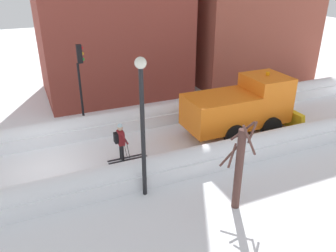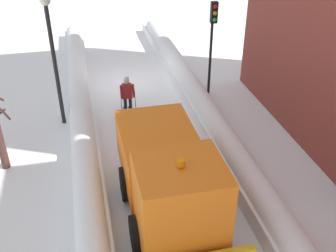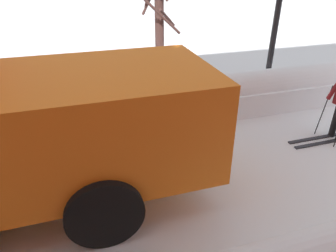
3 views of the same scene
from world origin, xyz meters
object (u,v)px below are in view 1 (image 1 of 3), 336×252
object	(u,v)px
skier	(121,140)
street_lamp	(142,113)
bare_tree_near	(239,166)
plow_truck	(242,106)
traffic_light_pole	(81,72)

from	to	relation	value
skier	street_lamp	size ratio (longest dim) A/B	0.34
skier	street_lamp	distance (m)	3.64
street_lamp	bare_tree_near	distance (m)	3.79
street_lamp	bare_tree_near	bearing A→B (deg)	53.59
plow_truck	street_lamp	size ratio (longest dim) A/B	1.13
plow_truck	traffic_light_pole	world-z (taller)	traffic_light_pole
plow_truck	bare_tree_near	xyz separation A→B (m)	(5.09, -3.67, 0.23)
bare_tree_near	plow_truck	bearing A→B (deg)	144.22
traffic_light_pole	bare_tree_near	xyz separation A→B (m)	(8.77, 3.63, -1.43)
plow_truck	bare_tree_near	size ratio (longest dim) A/B	1.66
plow_truck	bare_tree_near	world-z (taller)	bare_tree_near
plow_truck	street_lamp	distance (m)	7.36
skier	bare_tree_near	xyz separation A→B (m)	(4.80, 2.84, 0.71)
skier	bare_tree_near	size ratio (longest dim) A/B	0.50
plow_truck	bare_tree_near	distance (m)	6.28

